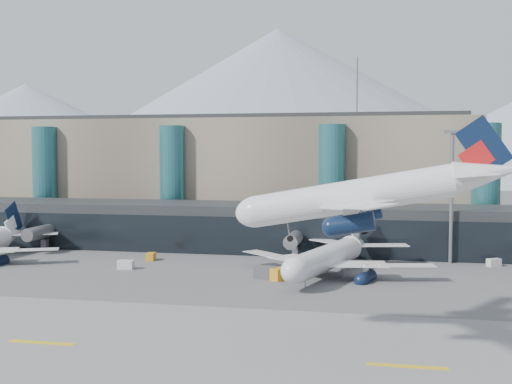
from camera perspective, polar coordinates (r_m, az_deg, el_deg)
ground at (r=84.18m, az=-1.03°, el=-11.16°), size 900.00×900.00×0.00m
runway_strip at (r=70.19m, az=-3.76°, el=-14.18°), size 400.00×40.00×0.04m
runway_markings at (r=70.18m, az=-3.76°, el=-14.15°), size 128.00×1.00×0.02m
concourse at (r=139.31m, az=4.12°, el=-3.22°), size 170.00×27.00×10.00m
terminal_main at (r=174.87m, az=-2.64°, el=1.61°), size 130.00×30.00×31.00m
teal_towers at (r=157.09m, az=-0.52°, el=0.87°), size 116.40×19.40×46.00m
mountain_ridge at (r=460.13m, az=11.33°, el=6.53°), size 910.00×400.00×110.00m
lightmast_mid at (r=128.26m, az=16.99°, el=0.29°), size 3.00×1.20×25.60m
hero_jet at (r=69.73m, az=10.96°, el=0.59°), size 30.76×31.48×10.15m
jet_parked_mid at (r=113.55m, az=6.91°, el=-4.99°), size 36.07×37.58×12.06m
veh_a at (r=120.54m, az=-11.49°, el=-6.35°), size 2.93×1.73×1.61m
veh_b at (r=129.24m, az=-9.33°, el=-5.69°), size 1.85×2.69×1.46m
veh_c at (r=109.39m, az=0.87°, el=-7.16°), size 4.02×2.56×2.08m
veh_d at (r=128.74m, az=20.39°, el=-5.90°), size 2.88×2.50×1.46m
veh_g at (r=115.47m, az=5.67°, el=-6.80°), size 2.57×2.44×1.31m
veh_h at (r=108.42m, az=2.29°, el=-7.27°), size 3.75×4.13×2.04m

